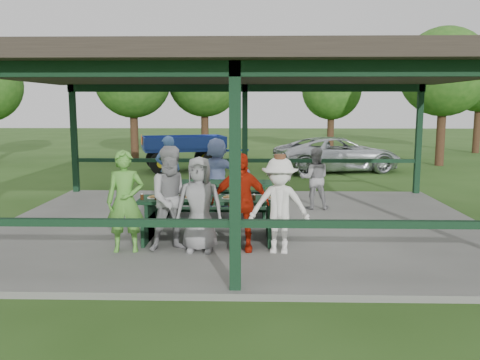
{
  "coord_description": "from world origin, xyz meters",
  "views": [
    {
      "loc": [
        0.23,
        -10.34,
        2.55
      ],
      "look_at": [
        -0.03,
        -0.3,
        1.06
      ],
      "focal_mm": 38.0,
      "sensor_mm": 36.0,
      "label": 1
    }
  ],
  "objects_px": {
    "contestant_grey_mid": "(199,204)",
    "spectator_grey": "(315,178)",
    "contestant_white_fedora": "(279,205)",
    "spectator_lblue": "(217,173)",
    "contestant_green": "(125,201)",
    "contestant_red": "(240,202)",
    "contestant_grey_left": "(173,199)",
    "spectator_blue": "(168,170)",
    "pickup_truck": "(338,154)",
    "picnic_table_far": "(216,194)",
    "picnic_table_near": "(209,213)",
    "farm_trailer": "(184,152)"
  },
  "relations": [
    {
      "from": "picnic_table_near",
      "to": "contestant_green",
      "type": "height_order",
      "value": "contestant_green"
    },
    {
      "from": "contestant_white_fedora",
      "to": "spectator_blue",
      "type": "relative_size",
      "value": 0.97
    },
    {
      "from": "spectator_blue",
      "to": "pickup_truck",
      "type": "xyz_separation_m",
      "value": [
        5.36,
        6.95,
        -0.28
      ]
    },
    {
      "from": "contestant_green",
      "to": "contestant_red",
      "type": "xyz_separation_m",
      "value": [
        1.92,
        0.11,
        -0.02
      ]
    },
    {
      "from": "contestant_white_fedora",
      "to": "spectator_lblue",
      "type": "relative_size",
      "value": 0.98
    },
    {
      "from": "contestant_white_fedora",
      "to": "picnic_table_near",
      "type": "bearing_deg",
      "value": 152.56
    },
    {
      "from": "picnic_table_near",
      "to": "spectator_blue",
      "type": "xyz_separation_m",
      "value": [
        -1.31,
        3.35,
        0.37
      ]
    },
    {
      "from": "picnic_table_far",
      "to": "contestant_red",
      "type": "bearing_deg",
      "value": -77.37
    },
    {
      "from": "pickup_truck",
      "to": "picnic_table_far",
      "type": "bearing_deg",
      "value": 140.44
    },
    {
      "from": "contestant_red",
      "to": "spectator_grey",
      "type": "xyz_separation_m",
      "value": [
        1.67,
        3.52,
        -0.1
      ]
    },
    {
      "from": "spectator_lblue",
      "to": "contestant_grey_left",
      "type": "bearing_deg",
      "value": 102.2
    },
    {
      "from": "spectator_grey",
      "to": "contestant_grey_left",
      "type": "bearing_deg",
      "value": 53.82
    },
    {
      "from": "picnic_table_near",
      "to": "contestant_white_fedora",
      "type": "distance_m",
      "value": 1.56
    },
    {
      "from": "contestant_white_fedora",
      "to": "spectator_lblue",
      "type": "xyz_separation_m",
      "value": [
        -1.3,
        3.66,
        0.04
      ]
    },
    {
      "from": "contestant_green",
      "to": "contestant_grey_left",
      "type": "relative_size",
      "value": 0.96
    },
    {
      "from": "contestant_grey_mid",
      "to": "spectator_lblue",
      "type": "relative_size",
      "value": 0.95
    },
    {
      "from": "contestant_grey_left",
      "to": "contestant_grey_mid",
      "type": "distance_m",
      "value": 0.45
    },
    {
      "from": "picnic_table_far",
      "to": "contestant_red",
      "type": "relative_size",
      "value": 1.51
    },
    {
      "from": "contestant_green",
      "to": "contestant_grey_left",
      "type": "height_order",
      "value": "contestant_grey_left"
    },
    {
      "from": "contestant_red",
      "to": "farm_trailer",
      "type": "relative_size",
      "value": 0.4
    },
    {
      "from": "spectator_grey",
      "to": "spectator_blue",
      "type": "bearing_deg",
      "value": -7.37
    },
    {
      "from": "spectator_lblue",
      "to": "pickup_truck",
      "type": "height_order",
      "value": "spectator_lblue"
    },
    {
      "from": "picnic_table_far",
      "to": "contestant_grey_left",
      "type": "relative_size",
      "value": 1.41
    },
    {
      "from": "contestant_red",
      "to": "pickup_truck",
      "type": "xyz_separation_m",
      "value": [
        3.45,
        11.06,
        -0.26
      ]
    },
    {
      "from": "contestant_green",
      "to": "farm_trailer",
      "type": "distance_m",
      "value": 11.19
    },
    {
      "from": "contestant_white_fedora",
      "to": "contestant_red",
      "type": "bearing_deg",
      "value": 177.76
    },
    {
      "from": "contestant_grey_left",
      "to": "farm_trailer",
      "type": "relative_size",
      "value": 0.42
    },
    {
      "from": "contestant_grey_mid",
      "to": "farm_trailer",
      "type": "height_order",
      "value": "contestant_grey_mid"
    },
    {
      "from": "contestant_white_fedora",
      "to": "spectator_lblue",
      "type": "bearing_deg",
      "value": 117.37
    },
    {
      "from": "picnic_table_far",
      "to": "contestant_grey_mid",
      "type": "relative_size",
      "value": 1.56
    },
    {
      "from": "contestant_grey_left",
      "to": "spectator_blue",
      "type": "relative_size",
      "value": 1.05
    },
    {
      "from": "spectator_lblue",
      "to": "spectator_blue",
      "type": "xyz_separation_m",
      "value": [
        -1.26,
        0.57,
        0.0
      ]
    },
    {
      "from": "contestant_green",
      "to": "spectator_grey",
      "type": "bearing_deg",
      "value": 38.67
    },
    {
      "from": "contestant_red",
      "to": "spectator_lblue",
      "type": "xyz_separation_m",
      "value": [
        -0.64,
        3.55,
        0.01
      ]
    },
    {
      "from": "contestant_grey_mid",
      "to": "contestant_grey_left",
      "type": "bearing_deg",
      "value": 176.57
    },
    {
      "from": "contestant_grey_left",
      "to": "spectator_lblue",
      "type": "distance_m",
      "value": 3.61
    },
    {
      "from": "spectator_blue",
      "to": "pickup_truck",
      "type": "height_order",
      "value": "spectator_blue"
    },
    {
      "from": "contestant_green",
      "to": "spectator_lblue",
      "type": "distance_m",
      "value": 3.87
    },
    {
      "from": "spectator_blue",
      "to": "spectator_grey",
      "type": "distance_m",
      "value": 3.62
    },
    {
      "from": "picnic_table_far",
      "to": "spectator_lblue",
      "type": "distance_m",
      "value": 0.86
    },
    {
      "from": "picnic_table_near",
      "to": "contestant_grey_left",
      "type": "bearing_deg",
      "value": -123.94
    },
    {
      "from": "contestant_red",
      "to": "spectator_lblue",
      "type": "bearing_deg",
      "value": 98.1
    },
    {
      "from": "contestant_green",
      "to": "pickup_truck",
      "type": "height_order",
      "value": "contestant_green"
    },
    {
      "from": "pickup_truck",
      "to": "contestant_red",
      "type": "bearing_deg",
      "value": 149.25
    },
    {
      "from": "contestant_grey_left",
      "to": "spectator_grey",
      "type": "bearing_deg",
      "value": 32.18
    },
    {
      "from": "spectator_lblue",
      "to": "spectator_grey",
      "type": "height_order",
      "value": "spectator_lblue"
    },
    {
      "from": "contestant_green",
      "to": "spectator_lblue",
      "type": "bearing_deg",
      "value": 64.07
    },
    {
      "from": "picnic_table_near",
      "to": "contestant_white_fedora",
      "type": "relative_size",
      "value": 1.55
    },
    {
      "from": "contestant_grey_mid",
      "to": "contestant_white_fedora",
      "type": "bearing_deg",
      "value": 0.53
    },
    {
      "from": "contestant_grey_mid",
      "to": "spectator_grey",
      "type": "xyz_separation_m",
      "value": [
        2.35,
        3.59,
        -0.08
      ]
    }
  ]
}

